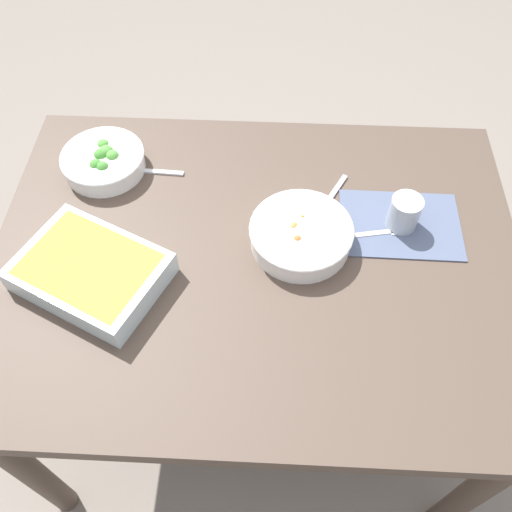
{
  "coord_description": "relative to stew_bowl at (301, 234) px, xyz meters",
  "views": [
    {
      "loc": [
        0.03,
        -0.72,
        1.75
      ],
      "look_at": [
        0.0,
        0.0,
        0.74
      ],
      "focal_mm": 38.51,
      "sensor_mm": 36.0,
      "label": 1
    }
  ],
  "objects": [
    {
      "name": "ground_plane",
      "position": [
        -0.1,
        -0.04,
        -0.77
      ],
      "size": [
        6.0,
        6.0,
        0.0
      ],
      "primitive_type": "plane",
      "color": "slate"
    },
    {
      "name": "dining_table",
      "position": [
        -0.1,
        -0.04,
        -0.12
      ],
      "size": [
        1.2,
        0.9,
        0.74
      ],
      "color": "#4C3D33",
      "rests_on": "ground_plane"
    },
    {
      "name": "placemat",
      "position": [
        0.23,
        0.06,
        -0.03
      ],
      "size": [
        0.28,
        0.2,
        0.0
      ],
      "primitive_type": "cube",
      "rotation": [
        0.0,
        0.0,
        -0.01
      ],
      "color": "#4C5670",
      "rests_on": "dining_table"
    },
    {
      "name": "stew_bowl",
      "position": [
        0.0,
        0.0,
        0.0
      ],
      "size": [
        0.23,
        0.23,
        0.06
      ],
      "color": "white",
      "rests_on": "dining_table"
    },
    {
      "name": "broccoli_bowl",
      "position": [
        -0.49,
        0.21,
        -0.0
      ],
      "size": [
        0.21,
        0.21,
        0.07
      ],
      "color": "white",
      "rests_on": "dining_table"
    },
    {
      "name": "baking_dish",
      "position": [
        -0.45,
        -0.12,
        0.0
      ],
      "size": [
        0.37,
        0.33,
        0.06
      ],
      "color": "silver",
      "rests_on": "dining_table"
    },
    {
      "name": "drink_cup",
      "position": [
        0.23,
        0.06,
        0.01
      ],
      "size": [
        0.07,
        0.07,
        0.08
      ],
      "color": "#B2BCC6",
      "rests_on": "dining_table"
    },
    {
      "name": "spoon_by_stew",
      "position": [
        0.06,
        0.11,
        -0.03
      ],
      "size": [
        0.1,
        0.16,
        0.01
      ],
      "color": "silver",
      "rests_on": "dining_table"
    },
    {
      "name": "spoon_by_broccoli",
      "position": [
        -0.41,
        0.21,
        -0.03
      ],
      "size": [
        0.18,
        0.03,
        0.01
      ],
      "color": "silver",
      "rests_on": "dining_table"
    },
    {
      "name": "fork_on_table",
      "position": [
        0.18,
        0.03,
        -0.03
      ],
      "size": [
        0.18,
        0.05,
        0.01
      ],
      "color": "silver",
      "rests_on": "dining_table"
    }
  ]
}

